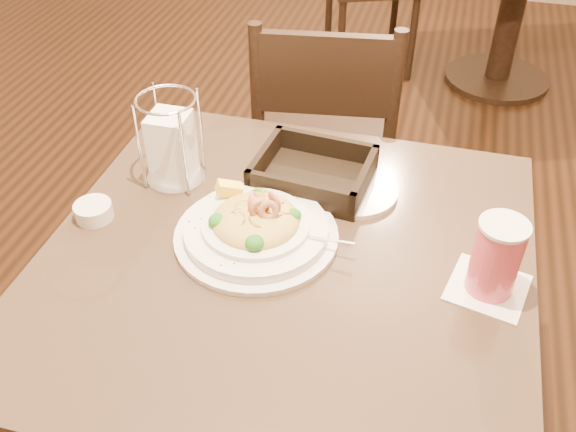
% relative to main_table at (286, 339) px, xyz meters
% --- Properties ---
extents(main_table, '(0.90, 0.90, 0.75)m').
position_rel_main_table_xyz_m(main_table, '(0.00, 0.00, 0.00)').
color(main_table, black).
rests_on(main_table, ground).
extents(dining_chair_near, '(0.48, 0.48, 0.93)m').
position_rel_main_table_xyz_m(dining_chair_near, '(-0.08, 0.76, -0.02)').
color(dining_chair_near, black).
rests_on(dining_chair_near, ground).
extents(pasta_bowl, '(0.35, 0.31, 0.10)m').
position_rel_main_table_xyz_m(pasta_bowl, '(-0.07, 0.03, 0.27)').
color(pasta_bowl, white).
rests_on(pasta_bowl, main_table).
extents(drink_glass, '(0.16, 0.16, 0.15)m').
position_rel_main_table_xyz_m(drink_glass, '(0.37, 0.01, 0.31)').
color(drink_glass, white).
rests_on(drink_glass, main_table).
extents(bread_basket, '(0.25, 0.21, 0.06)m').
position_rel_main_table_xyz_m(bread_basket, '(-0.00, 0.23, 0.26)').
color(bread_basket, black).
rests_on(bread_basket, main_table).
extents(napkin_caddy, '(0.12, 0.12, 0.20)m').
position_rel_main_table_xyz_m(napkin_caddy, '(-0.29, 0.17, 0.32)').
color(napkin_caddy, silver).
rests_on(napkin_caddy, main_table).
extents(side_plate, '(0.19, 0.19, 0.01)m').
position_rel_main_table_xyz_m(side_plate, '(0.09, 0.22, 0.24)').
color(side_plate, white).
rests_on(side_plate, main_table).
extents(butter_ramekin, '(0.09, 0.09, 0.03)m').
position_rel_main_table_xyz_m(butter_ramekin, '(-0.40, 0.01, 0.26)').
color(butter_ramekin, white).
rests_on(butter_ramekin, main_table).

